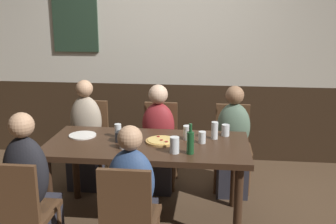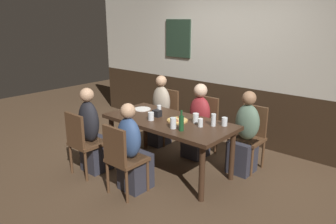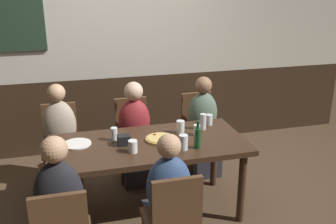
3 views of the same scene
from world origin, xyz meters
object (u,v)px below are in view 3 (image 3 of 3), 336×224
chair_left_far (61,140)px  person_right_far (203,134)px  beer_glass_tall (197,130)px  condiment_caddy (124,140)px  tumbler_water (209,120)px  chair_mid_far (133,133)px  person_left_far (62,148)px  tumbler_short (183,143)px  person_mid_far (136,141)px  dining_table (148,151)px  person_mid_near (167,210)px  chair_right_far (199,126)px  pint_glass_pale (133,147)px  pint_glass_stout (114,135)px  beer_bottle_green (198,138)px  pizza (160,139)px  highball_clear (203,122)px  person_left_near (62,222)px  plate_white_large (77,144)px  beer_glass_half (180,128)px  chair_mid_near (173,219)px

chair_left_far → person_right_far: (1.56, -0.16, -0.02)m
beer_glass_tall → condiment_caddy: size_ratio=0.95×
chair_left_far → tumbler_water: 1.60m
chair_mid_far → tumbler_water: (0.69, -0.56, 0.29)m
person_left_far → tumbler_short: size_ratio=8.44×
chair_mid_far → person_right_far: (0.78, -0.16, -0.02)m
person_mid_far → dining_table: bearing=-90.0°
dining_table → tumbler_short: bearing=-40.4°
person_left_far → tumbler_water: 1.55m
condiment_caddy → person_left_far: bearing=130.2°
person_mid_near → chair_right_far: bearing=62.6°
condiment_caddy → pint_glass_pale: bearing=-73.5°
pint_glass_stout → beer_bottle_green: 0.77m
person_mid_near → beer_glass_tall: size_ratio=10.62×
person_mid_far → pizza: size_ratio=4.04×
highball_clear → person_mid_far: bearing=139.8°
chair_left_far → chair_mid_far: bearing=0.0°
pizza → pint_glass_pale: pint_glass_pale is taller
person_left_near → pint_glass_stout: 0.98m
condiment_caddy → chair_left_far: bearing=124.1°
chair_right_far → chair_mid_far: size_ratio=1.00×
chair_right_far → chair_mid_far: 0.78m
dining_table → plate_white_large: 0.64m
person_right_far → person_mid_far: (-0.78, 0.00, 0.00)m
chair_mid_far → highball_clear: highball_clear is taller
chair_right_far → pint_glass_stout: bearing=-146.5°
highball_clear → pint_glass_stout: 0.88m
dining_table → chair_left_far: size_ratio=2.02×
person_left_near → tumbler_short: person_left_near is taller
chair_left_far → beer_bottle_green: size_ratio=3.47×
person_right_far → person_left_near: person_left_near is taller
person_mid_near → highball_clear: person_mid_near is taller
beer_glass_half → beer_bottle_green: bearing=-82.5°
plate_white_large → condiment_caddy: condiment_caddy is taller
chair_mid_near → chair_mid_far: same height
chair_right_far → condiment_caddy: 1.33m
pint_glass_pale → person_left_far: bearing=126.1°
pizza → plate_white_large: bearing=173.0°
chair_mid_near → pint_glass_pale: bearing=104.2°
dining_table → chair_right_far: 1.15m
chair_right_far → beer_glass_tall: (-0.30, -0.79, 0.29)m
beer_glass_half → beer_glass_tall: size_ratio=1.21×
tumbler_short → beer_glass_tall: bearing=51.5°
person_right_far → plate_white_large: (-1.40, -0.55, 0.27)m
beer_glass_half → pizza: bearing=-155.4°
pint_glass_pale → condiment_caddy: size_ratio=0.99×
chair_mid_far → tumbler_short: chair_mid_far is taller
person_right_far → pint_glass_stout: (-1.07, -0.55, 0.32)m
person_left_far → beer_glass_half: (1.12, -0.54, 0.31)m
person_left_far → tumbler_short: bearing=-40.7°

